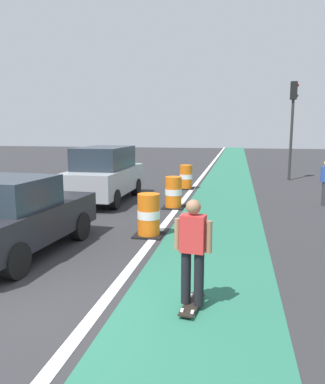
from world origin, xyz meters
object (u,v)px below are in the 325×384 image
(traffic_barrel_mid, at_px, (173,193))
(traffic_barrel_back, at_px, (186,177))
(parked_sedan_nearest, at_px, (15,217))
(traffic_barrel_front, at_px, (149,216))
(skateboarder_on_lane, at_px, (193,251))
(traffic_light_corner, at_px, (293,113))
(parked_suv_second, at_px, (105,174))

(traffic_barrel_mid, height_order, traffic_barrel_back, same)
(parked_sedan_nearest, xyz_separation_m, traffic_barrel_front, (2.50, 1.92, -0.30))
(skateboarder_on_lane, xyz_separation_m, parked_sedan_nearest, (-4.06, 1.79, -0.08))
(traffic_barrel_front, xyz_separation_m, traffic_light_corner, (4.88, 11.81, 2.97))
(parked_suv_second, distance_m, traffic_barrel_front, 5.16)
(parked_sedan_nearest, height_order, parked_suv_second, parked_suv_second)
(parked_sedan_nearest, distance_m, traffic_barrel_mid, 6.01)
(parked_suv_second, xyz_separation_m, traffic_light_corner, (7.61, 7.46, 2.47))
(skateboarder_on_lane, xyz_separation_m, traffic_barrel_back, (-1.68, 11.50, -0.38))
(skateboarder_on_lane, xyz_separation_m, traffic_barrel_mid, (-1.53, 7.23, -0.38))
(skateboarder_on_lane, relative_size, traffic_barrel_back, 1.55)
(skateboarder_on_lane, distance_m, parked_sedan_nearest, 4.44)
(traffic_barrel_front, bearing_deg, parked_sedan_nearest, -142.49)
(skateboarder_on_lane, distance_m, traffic_light_corner, 16.08)
(traffic_barrel_front, xyz_separation_m, traffic_barrel_mid, (0.03, 3.52, 0.00))
(traffic_barrel_back, bearing_deg, traffic_light_corner, 38.79)
(traffic_barrel_mid, relative_size, traffic_light_corner, 0.21)
(traffic_barrel_mid, distance_m, traffic_barrel_back, 4.27)
(traffic_light_corner, bearing_deg, traffic_barrel_back, -141.21)
(skateboarder_on_lane, bearing_deg, parked_sedan_nearest, 156.19)
(skateboarder_on_lane, xyz_separation_m, traffic_barrel_front, (-1.56, 3.71, -0.38))
(parked_suv_second, relative_size, traffic_barrel_back, 4.23)
(traffic_barrel_back, bearing_deg, traffic_barrel_front, -89.13)
(skateboarder_on_lane, distance_m, traffic_barrel_mid, 7.40)
(traffic_barrel_mid, bearing_deg, parked_sedan_nearest, -114.97)
(traffic_barrel_back, distance_m, traffic_light_corner, 7.07)
(parked_sedan_nearest, height_order, traffic_light_corner, traffic_light_corner)
(parked_sedan_nearest, xyz_separation_m, traffic_barrel_mid, (2.53, 5.44, -0.30))
(traffic_barrel_front, distance_m, traffic_barrel_back, 7.79)
(traffic_barrel_back, relative_size, traffic_light_corner, 0.21)
(parked_suv_second, relative_size, traffic_light_corner, 0.90)
(parked_suv_second, height_order, traffic_light_corner, traffic_light_corner)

